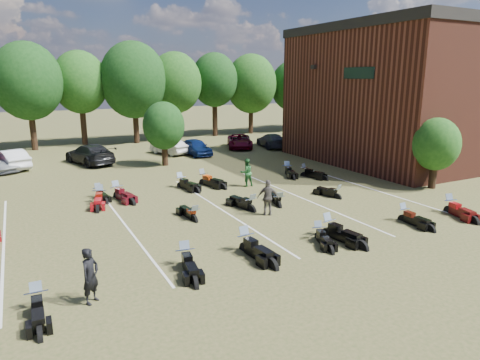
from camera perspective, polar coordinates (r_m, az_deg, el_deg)
ground at (r=21.31m, az=8.36°, el=-4.97°), size 160.00×160.00×0.00m
car_1 at (r=36.34m, az=-28.27°, el=2.46°), size 2.84×4.78×1.49m
car_3 at (r=36.02m, az=-19.40°, el=3.29°), size 3.67×5.77×1.56m
car_4 at (r=38.02m, az=-5.90°, el=4.40°), size 1.91×4.28×1.43m
car_5 at (r=38.79m, az=-9.47°, el=4.38°), size 2.66×4.22×1.31m
car_6 at (r=41.70m, az=-0.04°, el=5.22°), size 3.97×5.32×1.34m
car_7 at (r=42.17m, az=4.20°, el=5.28°), size 2.79×4.93×1.35m
person_black at (r=13.97m, az=-19.32°, el=-11.97°), size 0.76×0.74×1.76m
person_green at (r=26.86m, az=0.87°, el=1.01°), size 0.88×0.70×1.77m
person_grey at (r=21.25m, az=3.77°, el=-2.35°), size 1.14×0.92×1.81m
motorcycle_0 at (r=14.53m, az=-25.30°, el=-15.40°), size 0.72×2.15×1.19m
motorcycle_1 at (r=16.08m, az=-7.28°, el=-11.25°), size 1.09×2.38×1.28m
motorcycle_2 at (r=17.18m, az=0.72°, el=-9.47°), size 0.98×2.56×1.40m
motorcycle_3 at (r=19.15m, az=11.68°, el=-7.28°), size 1.12×2.59×1.40m
motorcycle_4 at (r=18.64m, az=10.36°, el=-7.80°), size 1.20×2.09×1.11m
motorcycle_5 at (r=22.05m, az=20.93°, el=-5.12°), size 0.75×2.19×1.21m
motorcycle_6 at (r=24.32m, az=26.08°, el=-3.91°), size 1.33×2.50×1.33m
motorcycle_8 at (r=20.69m, az=-6.10°, el=-5.47°), size 0.81×2.10×1.15m
motorcycle_10 at (r=22.88m, az=5.24°, el=-3.58°), size 1.18×2.17×1.15m
motorcycle_11 at (r=22.08m, az=1.49°, el=-4.16°), size 1.22×2.44×1.30m
motorcycle_13 at (r=24.95m, az=12.80°, el=-2.41°), size 1.11×2.13×1.13m
motorcycle_14 at (r=25.44m, az=-16.05°, el=-2.30°), size 1.36×2.57×1.37m
motorcycle_15 at (r=24.85m, az=-18.14°, el=-2.83°), size 1.32×2.55×1.36m
motorcycle_16 at (r=25.90m, az=-18.31°, el=-2.19°), size 0.85×2.08×1.13m
motorcycle_17 at (r=27.63m, az=-4.91°, el=-0.57°), size 1.56×2.61×1.39m
motorcycle_18 at (r=27.04m, az=-7.89°, el=-0.96°), size 1.30×2.46×1.31m
motorcycle_19 at (r=30.04m, az=8.60°, el=0.47°), size 1.40×2.34×1.25m
motorcycle_20 at (r=30.57m, az=6.28°, el=0.78°), size 1.42×2.41×1.28m
brick_building at (r=42.39m, az=26.23°, el=10.35°), size 25.40×15.20×10.70m
tree_line at (r=46.61m, az=-14.27°, el=12.65°), size 56.00×6.00×9.79m
young_tree_near_building at (r=28.64m, az=24.70°, el=4.35°), size 2.80×2.80×4.16m
young_tree_midfield at (r=33.52m, az=-10.14°, el=7.14°), size 3.20×3.20×4.70m
parking_lines at (r=22.32m, az=-2.47°, el=-3.96°), size 20.10×14.00×0.01m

